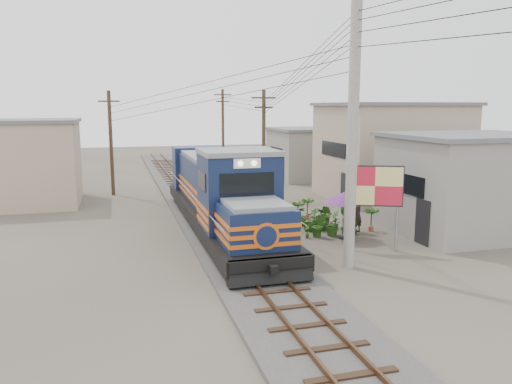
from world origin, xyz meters
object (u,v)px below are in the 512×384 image
object	(u,v)px
billboard	(375,188)
vendor	(357,213)
locomotive	(220,194)
market_umbrella	(345,198)

from	to	relation	value
billboard	vendor	size ratio (longest dim) A/B	1.89
billboard	vendor	world-z (taller)	billboard
locomotive	vendor	distance (m)	6.59
locomotive	vendor	size ratio (longest dim) A/B	8.78
locomotive	market_umbrella	world-z (taller)	locomotive
locomotive	market_umbrella	distance (m)	5.92
locomotive	vendor	xyz separation A→B (m)	(6.17, -2.14, -0.84)
locomotive	billboard	distance (m)	7.47
market_umbrella	vendor	world-z (taller)	market_umbrella
billboard	vendor	distance (m)	3.45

